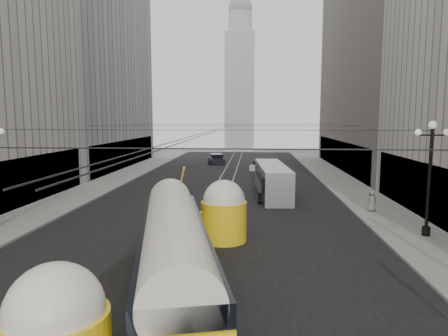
# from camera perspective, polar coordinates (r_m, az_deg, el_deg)

# --- Properties ---
(road) EXTENTS (20.00, 85.00, 0.02)m
(road) POSITION_cam_1_polar(r_m,az_deg,el_deg) (37.65, -0.31, -3.09)
(road) COLOR black
(road) RESTS_ON ground
(sidewalk_left) EXTENTS (4.00, 72.00, 0.15)m
(sidewalk_left) POSITION_cam_1_polar(r_m,az_deg,el_deg) (43.61, -15.86, -1.86)
(sidewalk_left) COLOR gray
(sidewalk_left) RESTS_ON ground
(sidewalk_right) EXTENTS (4.00, 72.00, 0.15)m
(sidewalk_right) POSITION_cam_1_polar(r_m,az_deg,el_deg) (41.96, 16.66, -2.23)
(sidewalk_right) COLOR gray
(sidewalk_right) RESTS_ON ground
(rail_left) EXTENTS (0.12, 85.00, 0.04)m
(rail_left) POSITION_cam_1_polar(r_m,az_deg,el_deg) (37.71, -1.45, -3.07)
(rail_left) COLOR gray
(rail_left) RESTS_ON ground
(rail_right) EXTENTS (0.12, 85.00, 0.04)m
(rail_right) POSITION_cam_1_polar(r_m,az_deg,el_deg) (37.60, 0.83, -3.10)
(rail_right) COLOR gray
(rail_right) RESTS_ON ground
(building_left_far) EXTENTS (12.60, 28.60, 28.60)m
(building_left_far) POSITION_cam_1_polar(r_m,az_deg,el_deg) (57.75, -19.84, 14.29)
(building_left_far) COLOR #999999
(building_left_far) RESTS_ON ground
(building_right_far) EXTENTS (12.60, 32.60, 32.60)m
(building_right_far) POSITION_cam_1_polar(r_m,az_deg,el_deg) (55.98, 22.89, 16.47)
(building_right_far) COLOR #514C47
(building_right_far) RESTS_ON ground
(distant_tower) EXTENTS (6.00, 6.00, 31.36)m
(distant_tower) POSITION_cam_1_polar(r_m,az_deg,el_deg) (84.90, 2.29, 12.69)
(distant_tower) COLOR #B2AFA8
(distant_tower) RESTS_ON ground
(lamppost_right_mid) EXTENTS (1.86, 0.44, 6.37)m
(lamppost_right_mid) POSITION_cam_1_polar(r_m,az_deg,el_deg) (24.60, 27.32, -0.48)
(lamppost_right_mid) COLOR black
(lamppost_right_mid) RESTS_ON sidewalk_right
(catenary) EXTENTS (25.00, 72.00, 0.23)m
(catenary) POSITION_cam_1_polar(r_m,az_deg,el_deg) (36.05, -0.25, 5.86)
(catenary) COLOR black
(catenary) RESTS_ON ground
(streetcar) EXTENTS (5.42, 15.26, 3.41)m
(streetcar) POSITION_cam_1_polar(r_m,az_deg,el_deg) (15.86, -7.18, -11.26)
(streetcar) COLOR yellow
(streetcar) RESTS_ON ground
(city_bus) EXTENTS (2.91, 10.69, 2.68)m
(city_bus) POSITION_cam_1_polar(r_m,az_deg,el_deg) (34.74, 6.88, -1.54)
(city_bus) COLOR #9C9FA1
(city_bus) RESTS_ON ground
(sedan_white_far) EXTENTS (3.09, 4.41, 1.29)m
(sedan_white_far) POSITION_cam_1_polar(r_m,az_deg,el_deg) (51.83, 5.38, 0.33)
(sedan_white_far) COLOR silver
(sedan_white_far) RESTS_ON ground
(sedan_dark_far) EXTENTS (2.96, 4.92, 1.45)m
(sedan_dark_far) POSITION_cam_1_polar(r_m,az_deg,el_deg) (59.20, -1.11, 1.27)
(sedan_dark_far) COLOR black
(sedan_dark_far) RESTS_ON ground
(pedestrian_sidewalk_right) EXTENTS (0.83, 0.61, 1.52)m
(pedestrian_sidewalk_right) POSITION_cam_1_polar(r_m,az_deg,el_deg) (29.93, 20.33, -4.41)
(pedestrian_sidewalk_right) COLOR slate
(pedestrian_sidewalk_right) RESTS_ON sidewalk_right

